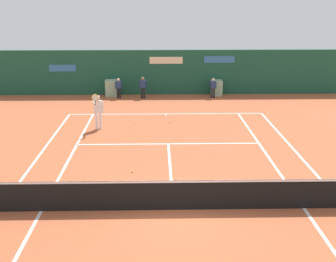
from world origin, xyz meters
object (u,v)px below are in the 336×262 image
(ball_kid_left_post, at_px, (119,87))
(tennis_ball_by_sideline, at_px, (132,171))
(tennis_ball_mid_court, at_px, (134,123))
(ball_kid_right_post, at_px, (143,86))
(ball_kid_centre_post, at_px, (213,87))
(tennis_ball_near_service_line, at_px, (170,122))
(player_on_baseline, at_px, (98,109))

(ball_kid_left_post, relative_size, tennis_ball_by_sideline, 19.01)
(ball_kid_left_post, bearing_deg, tennis_ball_mid_court, 98.05)
(ball_kid_right_post, xyz_separation_m, tennis_ball_by_sideline, (-0.03, -12.64, -0.75))
(ball_kid_right_post, relative_size, tennis_ball_mid_court, 20.07)
(ball_kid_left_post, height_order, tennis_ball_by_sideline, ball_kid_left_post)
(ball_kid_centre_post, relative_size, ball_kid_right_post, 0.93)
(tennis_ball_by_sideline, bearing_deg, ball_kid_right_post, 89.87)
(tennis_ball_near_service_line, distance_m, tennis_ball_mid_court, 1.82)
(ball_kid_left_post, relative_size, tennis_ball_mid_court, 19.01)
(ball_kid_left_post, height_order, tennis_ball_mid_court, ball_kid_left_post)
(tennis_ball_near_service_line, distance_m, tennis_ball_by_sideline, 6.99)
(ball_kid_centre_post, distance_m, tennis_ball_mid_court, 7.72)
(player_on_baseline, relative_size, tennis_ball_mid_court, 27.61)
(ball_kid_right_post, bearing_deg, tennis_ball_by_sideline, 89.97)
(ball_kid_centre_post, relative_size, tennis_ball_mid_court, 18.61)
(ball_kid_left_post, distance_m, ball_kid_right_post, 1.53)
(ball_kid_centre_post, bearing_deg, tennis_ball_mid_court, 49.95)
(ball_kid_left_post, bearing_deg, tennis_ball_by_sideline, 93.07)
(ball_kid_centre_post, xyz_separation_m, tennis_ball_near_service_line, (-2.92, -5.83, -0.69))
(ball_kid_right_post, xyz_separation_m, tennis_ball_near_service_line, (1.53, -5.83, -0.75))
(ball_kid_centre_post, height_order, ball_kid_right_post, ball_kid_right_post)
(player_on_baseline, relative_size, ball_kid_right_post, 1.38)
(tennis_ball_near_service_line, height_order, tennis_ball_by_sideline, same)
(tennis_ball_by_sideline, relative_size, tennis_ball_mid_court, 1.00)
(ball_kid_centre_post, height_order, tennis_ball_by_sideline, ball_kid_centre_post)
(player_on_baseline, relative_size, ball_kid_left_post, 1.45)
(ball_kid_left_post, bearing_deg, ball_kid_centre_post, 176.29)
(ball_kid_right_post, relative_size, tennis_ball_by_sideline, 20.07)
(ball_kid_right_post, relative_size, tennis_ball_near_service_line, 20.07)
(ball_kid_centre_post, distance_m, tennis_ball_by_sideline, 13.43)
(player_on_baseline, xyz_separation_m, ball_kid_left_post, (0.43, 6.95, -0.26))
(ball_kid_right_post, xyz_separation_m, tennis_ball_mid_court, (-0.27, -6.07, -0.75))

